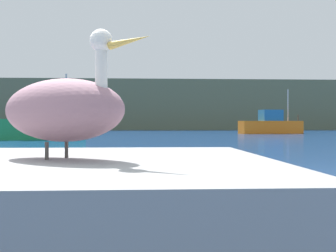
# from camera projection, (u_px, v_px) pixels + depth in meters

# --- Properties ---
(ground_plane) EXTENTS (260.00, 260.00, 0.00)m
(ground_plane) POSITION_uv_depth(u_px,v_px,m) (45.00, 245.00, 4.10)
(ground_plane) COLOR navy
(hillside_backdrop) EXTENTS (140.00, 13.98, 8.18)m
(hillside_backdrop) POSITION_uv_depth(u_px,v_px,m) (137.00, 106.00, 75.74)
(hillside_backdrop) COLOR #5B664C
(hillside_backdrop) RESTS_ON ground
(pier_dock) EXTENTS (3.32, 3.19, 0.87)m
(pier_dock) POSITION_uv_depth(u_px,v_px,m) (62.00, 215.00, 3.41)
(pier_dock) COLOR #949494
(pier_dock) RESTS_ON ground
(pelican) EXTENTS (1.35, 1.18, 0.97)m
(pelican) POSITION_uv_depth(u_px,v_px,m) (63.00, 109.00, 3.40)
(pelican) COLOR gray
(pelican) RESTS_ON pier_dock
(fishing_boat_green) EXTENTS (6.19, 3.80, 4.65)m
(fishing_boat_green) POSITION_uv_depth(u_px,v_px,m) (39.00, 125.00, 30.13)
(fishing_boat_green) COLOR #1E8C4C
(fishing_boat_green) RESTS_ON ground
(fishing_boat_orange) EXTENTS (6.92, 2.87, 4.76)m
(fishing_boat_orange) POSITION_uv_depth(u_px,v_px,m) (271.00, 125.00, 46.42)
(fishing_boat_orange) COLOR orange
(fishing_boat_orange) RESTS_ON ground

